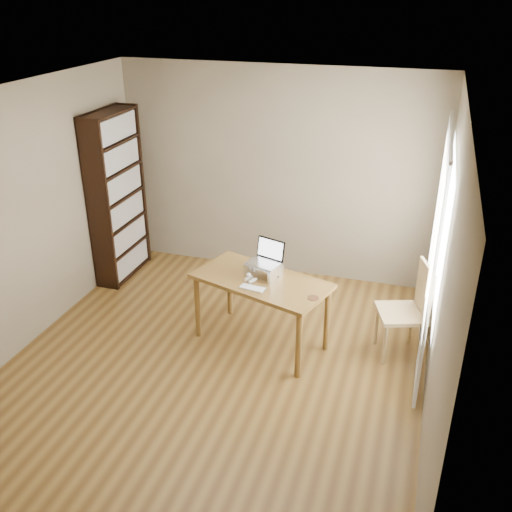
{
  "coord_description": "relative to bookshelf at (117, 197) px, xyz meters",
  "views": [
    {
      "loc": [
        1.77,
        -4.26,
        3.43
      ],
      "look_at": [
        0.27,
        0.53,
        1.01
      ],
      "focal_mm": 40.0,
      "sensor_mm": 36.0,
      "label": 1
    }
  ],
  "objects": [
    {
      "name": "bookshelf",
      "position": [
        0.0,
        0.0,
        0.0
      ],
      "size": [
        0.3,
        0.9,
        2.1
      ],
      "color": "black",
      "rests_on": "ground"
    },
    {
      "name": "coaster",
      "position": [
        2.73,
        -1.22,
        -0.3
      ],
      "size": [
        0.11,
        0.11,
        0.01
      ],
      "primitive_type": "cylinder",
      "color": "#51361B",
      "rests_on": "desk"
    },
    {
      "name": "cat",
      "position": [
        2.14,
        -0.89,
        -0.23
      ],
      "size": [
        0.26,
        0.49,
        0.16
      ],
      "rotation": [
        0.0,
        0.0,
        -0.51
      ],
      "color": "#483F38",
      "rests_on": "desk"
    },
    {
      "name": "desk",
      "position": [
        2.15,
        -1.0,
        -0.4
      ],
      "size": [
        1.5,
        1.06,
        0.75
      ],
      "rotation": [
        0.0,
        0.0,
        -0.31
      ],
      "color": "brown",
      "rests_on": "ground"
    },
    {
      "name": "laptop",
      "position": [
        2.15,
        -0.86,
        -0.11
      ],
      "size": [
        0.37,
        0.35,
        0.22
      ],
      "rotation": [
        0.0,
        0.0,
        -0.31
      ],
      "color": "silver",
      "rests_on": "laptop_stand"
    },
    {
      "name": "room",
      "position": [
        1.86,
        -1.54,
        0.25
      ],
      "size": [
        4.04,
        4.54,
        2.64
      ],
      "color": "#583917",
      "rests_on": "ground"
    },
    {
      "name": "curtains",
      "position": [
        3.75,
        -0.75,
        0.12
      ],
      "size": [
        0.03,
        1.9,
        2.25
      ],
      "color": "white",
      "rests_on": "ground"
    },
    {
      "name": "keyboard",
      "position": [
        2.13,
        -1.22,
        -0.29
      ],
      "size": [
        0.27,
        0.15,
        0.02
      ],
      "rotation": [
        0.0,
        0.0,
        -0.14
      ],
      "color": "silver",
      "rests_on": "desk"
    },
    {
      "name": "laptop_stand",
      "position": [
        2.15,
        -0.92,
        -0.22
      ],
      "size": [
        0.32,
        0.25,
        0.13
      ],
      "rotation": [
        0.0,
        0.0,
        -0.31
      ],
      "color": "silver",
      "rests_on": "desk"
    },
    {
      "name": "chair",
      "position": [
        3.61,
        -0.78,
        -0.51
      ],
      "size": [
        0.57,
        0.56,
        1.0
      ],
      "rotation": [
        0.0,
        0.0,
        0.33
      ],
      "color": "tan",
      "rests_on": "ground"
    }
  ]
}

